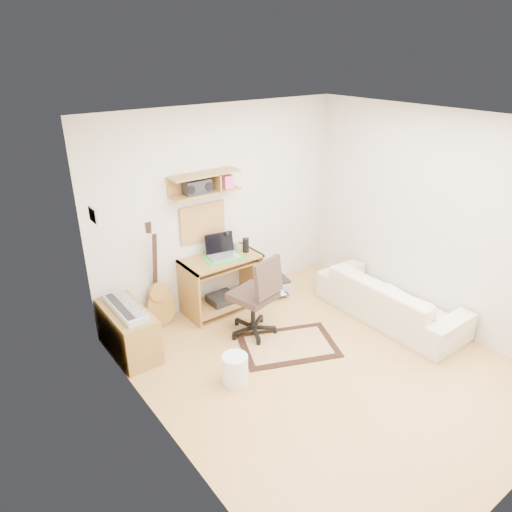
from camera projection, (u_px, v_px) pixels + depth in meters
floor at (324, 368)px, 5.09m from camera, size 3.60×4.00×0.01m
ceiling at (343, 123)px, 4.01m from camera, size 3.60×4.00×0.01m
back_wall at (221, 208)px, 6.01m from camera, size 3.60×0.01×2.60m
left_wall at (166, 319)px, 3.57m from camera, size 0.01×4.00×2.60m
right_wall at (440, 222)px, 5.54m from camera, size 0.01×4.00×2.60m
wall_shelf at (205, 184)px, 5.59m from camera, size 0.90×0.25×0.26m
cork_board at (203, 222)px, 5.89m from camera, size 0.64×0.03×0.49m
wall_photo at (93, 215)px, 4.50m from camera, size 0.02×0.20×0.15m
desk at (222, 283)px, 6.08m from camera, size 1.00×0.55×0.75m
laptop at (223, 247)px, 5.87m from camera, size 0.44×0.44×0.29m
speaker at (246, 245)px, 6.04m from camera, size 0.09×0.09×0.19m
desk_lamp at (228, 240)px, 6.08m from camera, size 0.10×0.10×0.29m
pencil_cup at (234, 246)px, 6.13m from camera, size 0.07×0.07×0.09m
boombox at (197, 187)px, 5.53m from camera, size 0.33×0.15×0.17m
rug at (288, 345)px, 5.45m from camera, size 1.30×1.10×0.01m
task_chair at (253, 295)px, 5.49m from camera, size 0.65×0.65×1.06m
cabinet at (128, 331)px, 5.25m from camera, size 0.40×0.90×0.55m
music_keyboard at (125, 307)px, 5.12m from camera, size 0.24×0.76×0.07m
guitar at (158, 277)px, 5.61m from camera, size 0.37×0.24×1.34m
waste_basket at (235, 369)px, 4.81m from camera, size 0.35×0.35×0.32m
printer at (270, 286)px, 6.63m from camera, size 0.57×0.48×0.19m
sofa at (391, 292)px, 5.87m from camera, size 0.56×1.93×0.75m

